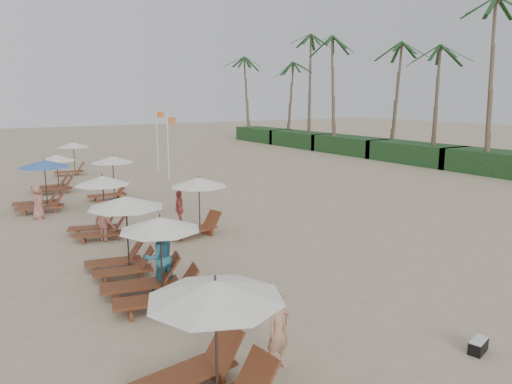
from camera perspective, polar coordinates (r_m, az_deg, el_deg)
ground at (r=16.00m, az=7.52°, el=-8.21°), size 160.00×160.00×0.00m
shrub_hedge at (r=41.29m, az=18.37°, el=4.43°), size 3.20×53.00×1.60m
palm_row at (r=41.80m, az=18.10°, el=17.06°), size 7.00×52.00×12.30m
lounger_station_0 at (r=8.70m, az=-6.29°, el=-17.57°), size 2.81×2.45×2.24m
lounger_station_1 at (r=12.94m, az=-12.35°, el=-8.37°), size 2.68×2.42×2.25m
lounger_station_2 at (r=15.14m, az=-15.67°, el=-4.43°), size 2.48×2.32×2.37m
lounger_station_3 at (r=19.32m, az=-18.22°, el=-1.70°), size 2.45×2.25×2.35m
lounger_station_4 at (r=24.79m, az=-24.27°, el=0.66°), size 2.80×2.42×2.40m
lounger_station_5 at (r=29.34m, az=-22.96°, el=1.94°), size 2.50×2.08×2.11m
inland_station_0 at (r=18.66m, az=-7.12°, el=-1.01°), size 2.73×2.24×2.22m
inland_station_1 at (r=26.37m, az=-16.93°, el=2.24°), size 2.66×2.24×2.22m
inland_station_2 at (r=35.41m, az=-21.07°, el=4.18°), size 2.66×2.24×2.22m
beachgoer_near at (r=9.77m, az=2.68°, el=-16.17°), size 0.66×0.52×1.62m
beachgoer_mid_a at (r=13.67m, az=-11.43°, el=-7.59°), size 0.99×0.81×1.89m
beachgoer_mid_b at (r=18.72m, az=-17.57°, el=-3.31°), size 0.98×1.14×1.53m
beachgoer_far_a at (r=20.01m, az=-9.10°, el=-1.98°), size 0.67×0.98×1.54m
beachgoer_far_b at (r=23.13m, az=-24.49°, el=-1.05°), size 0.78×0.90×1.56m
duffel_bag at (r=11.61m, az=24.90°, el=-16.24°), size 0.57×0.39×0.29m
flag_pole_near at (r=31.37m, az=-10.35°, el=5.67°), size 0.60×0.08×4.22m
flag_pole_far at (r=35.57m, az=-11.62°, el=6.45°), size 0.60×0.08×4.43m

